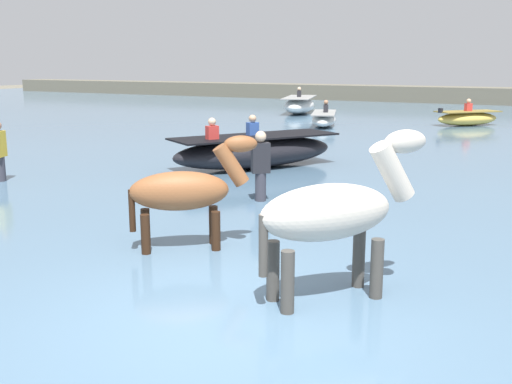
# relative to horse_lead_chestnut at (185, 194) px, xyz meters

# --- Properties ---
(ground_plane) EXTENTS (120.00, 120.00, 0.00)m
(ground_plane) POSITION_rel_horse_lead_chestnut_xyz_m (1.66, -1.66, -1.11)
(ground_plane) COLOR #666051
(water_surface) EXTENTS (90.00, 90.00, 0.36)m
(water_surface) POSITION_rel_horse_lead_chestnut_xyz_m (1.66, 8.34, -0.93)
(water_surface) COLOR slate
(water_surface) RESTS_ON ground
(horse_lead_chestnut) EXTENTS (1.55, 1.29, 1.87)m
(horse_lead_chestnut) POSITION_rel_horse_lead_chestnut_xyz_m (0.00, 0.00, 0.00)
(horse_lead_chestnut) COLOR brown
(horse_lead_chestnut) RESTS_ON ground
(horse_trailing_pinto) EXTENTS (1.52, 1.71, 2.12)m
(horse_trailing_pinto) POSITION_rel_horse_lead_chestnut_xyz_m (2.36, -0.74, 0.15)
(horse_trailing_pinto) COLOR beige
(horse_trailing_pinto) RESTS_ON ground
(boat_distant_west) EXTENTS (2.54, 2.60, 1.05)m
(boat_distant_west) POSITION_rel_horse_lead_chestnut_xyz_m (0.77, 18.59, -0.45)
(boat_distant_west) COLOR gold
(boat_distant_west) RESTS_ON water_surface
(boat_far_inshore) EXTENTS (3.33, 4.26, 1.24)m
(boat_far_inshore) POSITION_rel_horse_lead_chestnut_xyz_m (-2.15, 6.07, -0.36)
(boat_far_inshore) COLOR black
(boat_far_inshore) RESTS_ON water_surface
(boat_far_offshore) EXTENTS (2.44, 4.20, 1.28)m
(boat_far_offshore) POSITION_rel_horse_lead_chestnut_xyz_m (-7.49, 20.91, -0.35)
(boat_far_offshore) COLOR silver
(boat_far_offshore) RESTS_ON water_surface
(boat_near_starboard) EXTENTS (1.84, 3.16, 1.02)m
(boat_near_starboard) POSITION_rel_horse_lead_chestnut_xyz_m (-4.19, 15.76, -0.47)
(boat_near_starboard) COLOR silver
(boat_near_starboard) RESTS_ON water_surface
(person_onlooker_left) EXTENTS (0.37, 0.36, 1.63)m
(person_onlooker_left) POSITION_rel_horse_lead_chestnut_xyz_m (-0.41, 2.99, -0.24)
(person_onlooker_left) COLOR #383842
(person_onlooker_left) RESTS_ON ground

